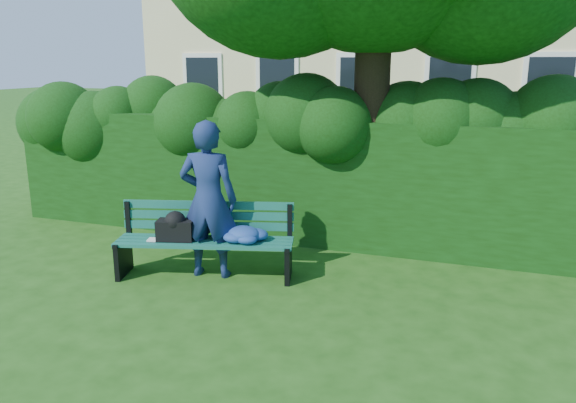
% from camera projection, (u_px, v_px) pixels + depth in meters
% --- Properties ---
extents(ground, '(80.00, 80.00, 0.00)m').
position_uv_depth(ground, '(271.00, 294.00, 6.40)').
color(ground, '#1D4A12').
rests_on(ground, ground).
extents(hedge, '(10.00, 1.00, 1.80)m').
position_uv_depth(hedge, '(324.00, 180.00, 8.20)').
color(hedge, black).
rests_on(hedge, ground).
extents(park_bench, '(2.21, 1.10, 0.89)m').
position_uv_depth(park_bench, '(209.00, 237.00, 6.84)').
color(park_bench, '#105344').
rests_on(park_bench, ground).
extents(man_reading, '(0.77, 0.58, 1.92)m').
position_uv_depth(man_reading, '(208.00, 200.00, 6.76)').
color(man_reading, navy).
rests_on(man_reading, ground).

